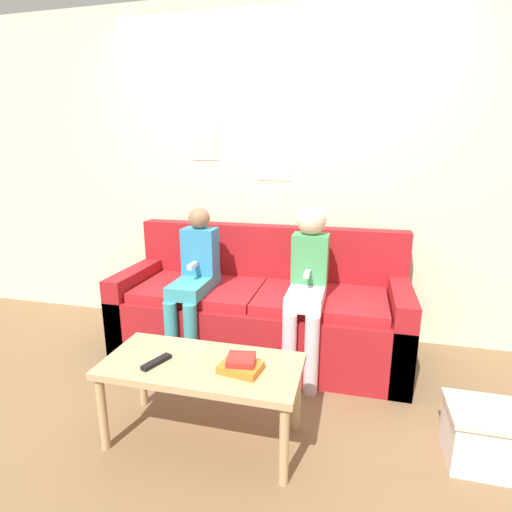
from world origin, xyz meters
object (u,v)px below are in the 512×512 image
object	(u,v)px
coffee_table	(202,372)
tv_remote	(156,362)
person_left	(194,277)
person_right	(307,281)
couch	(261,313)
storage_box	(493,437)

from	to	relation	value
coffee_table	tv_remote	xyz separation A→B (m)	(-0.21, -0.07, 0.06)
person_left	tv_remote	xyz separation A→B (m)	(0.16, -0.88, -0.16)
person_right	tv_remote	distance (m)	1.11
couch	tv_remote	size ratio (longest dim) A/B	12.06
couch	tv_remote	xyz separation A→B (m)	(-0.28, -1.08, 0.14)
person_left	storage_box	world-z (taller)	person_left
person_left	storage_box	size ratio (longest dim) A/B	2.51
couch	person_right	bearing A→B (deg)	-27.60
person_left	coffee_table	bearing A→B (deg)	-65.34
tv_remote	couch	bearing A→B (deg)	96.69
person_left	couch	bearing A→B (deg)	24.66
coffee_table	tv_remote	distance (m)	0.23
person_right	tv_remote	xyz separation A→B (m)	(-0.64, -0.89, -0.19)
coffee_table	person_right	distance (m)	0.96
couch	storage_box	size ratio (longest dim) A/B	4.79
couch	person_left	size ratio (longest dim) A/B	1.91
coffee_table	person_left	distance (m)	0.92
tv_remote	person_left	bearing A→B (deg)	121.34
coffee_table	tv_remote	size ratio (longest dim) A/B	5.79
coffee_table	storage_box	world-z (taller)	coffee_table
couch	storage_box	world-z (taller)	couch
tv_remote	coffee_table	bearing A→B (deg)	38.45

